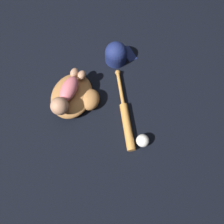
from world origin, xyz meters
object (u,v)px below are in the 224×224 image
(baseball_bat, at_px, (126,118))
(baseball_glove, at_px, (75,96))
(baseball_cap, at_px, (116,54))
(baby_figure, at_px, (66,94))
(baseball, at_px, (143,141))

(baseball_bat, bearing_deg, baseball_glove, -78.48)
(baseball_glove, distance_m, baseball_cap, 0.41)
(baby_figure, bearing_deg, baseball_cap, 174.65)
(baby_figure, height_order, baseball_bat, baby_figure)
(baseball_glove, xyz_separation_m, baby_figure, (0.05, -0.01, 0.09))
(baseball_glove, distance_m, baby_figure, 0.10)
(baseball_glove, xyz_separation_m, baseball_bat, (-0.07, 0.35, -0.02))
(baseball_glove, xyz_separation_m, baseball_cap, (-0.41, 0.03, 0.02))
(baby_figure, bearing_deg, baseball, 95.70)
(baseball_bat, xyz_separation_m, baseball, (0.07, 0.16, 0.01))
(baseball_cap, bearing_deg, baby_figure, -5.35)
(baseball_bat, relative_size, baseball, 5.56)
(baby_figure, relative_size, baseball, 4.40)
(baseball_bat, bearing_deg, baseball_cap, -137.64)
(baseball_bat, distance_m, baseball_cap, 0.46)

